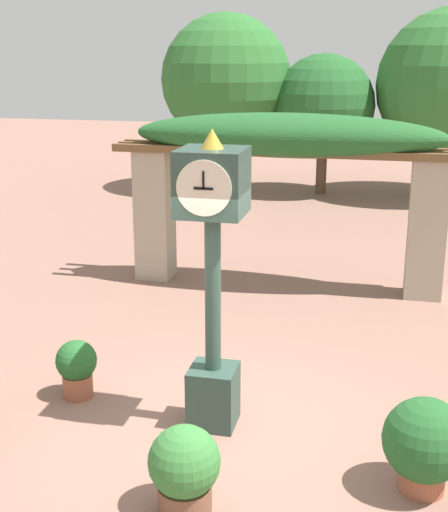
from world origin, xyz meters
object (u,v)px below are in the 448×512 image
pedestal_clock (213,263)px  potted_plant_near_left (425,443)px  potted_plant_near_right (184,468)px  potted_plant_far_right (77,366)px

pedestal_clock → potted_plant_near_left: (2.11, -0.74, -1.31)m
pedestal_clock → potted_plant_near_right: (0.11, -1.47, -1.38)m
pedestal_clock → potted_plant_near_right: 2.02m
potted_plant_near_left → potted_plant_near_right: (-2.00, -0.74, -0.07)m
potted_plant_near_left → potted_plant_far_right: size_ratio=1.31×
potted_plant_near_left → potted_plant_near_right: size_ratio=1.14×
potted_plant_far_right → pedestal_clock: bearing=-8.3°
pedestal_clock → potted_plant_near_right: bearing=-85.8°
potted_plant_near_left → potted_plant_far_right: (-3.76, 0.98, -0.10)m
potted_plant_far_right → potted_plant_near_right: bearing=-44.3°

